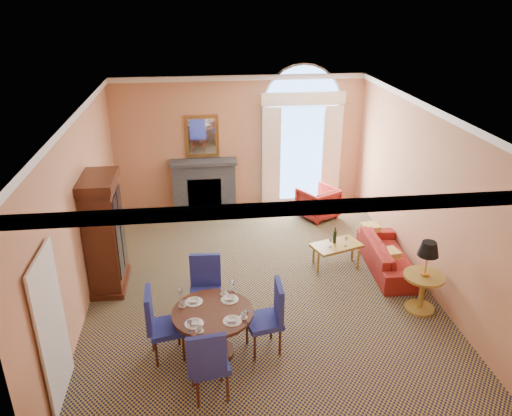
{
  "coord_description": "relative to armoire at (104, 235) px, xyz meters",
  "views": [
    {
      "loc": [
        -1.01,
        -7.83,
        4.99
      ],
      "look_at": [
        0.0,
        0.5,
        1.3
      ],
      "focal_mm": 35.0,
      "sensor_mm": 36.0,
      "label": 1
    }
  ],
  "objects": [
    {
      "name": "dining_chair_east",
      "position": [
        2.66,
        -2.11,
        -0.38
      ],
      "size": [
        0.58,
        0.58,
        1.12
      ],
      "rotation": [
        0.0,
        0.0,
        1.76
      ],
      "color": "navy",
      "rests_on": "ground"
    },
    {
      "name": "dining_chair_west",
      "position": [
        1.03,
        -2.09,
        -0.38
      ],
      "size": [
        0.59,
        0.59,
        1.12
      ],
      "rotation": [
        0.0,
        0.0,
        -1.37
      ],
      "color": "navy",
      "rests_on": "ground"
    },
    {
      "name": "room_envelope",
      "position": [
        2.69,
        0.39,
        1.49
      ],
      "size": [
        6.04,
        7.52,
        3.45
      ],
      "color": "tan",
      "rests_on": "ground"
    },
    {
      "name": "coffee_table",
      "position": [
        4.28,
        0.17,
        -0.58
      ],
      "size": [
        1.05,
        0.79,
        0.8
      ],
      "rotation": [
        0.0,
        0.0,
        0.32
      ],
      "color": "olive",
      "rests_on": "ground"
    },
    {
      "name": "dining_chair_north",
      "position": [
        1.74,
        -1.21,
        -0.38
      ],
      "size": [
        0.57,
        0.57,
        1.12
      ],
      "rotation": [
        0.0,
        0.0,
        3.29
      ],
      "color": "navy",
      "rests_on": "ground"
    },
    {
      "name": "dining_table",
      "position": [
        1.81,
        -2.12,
        -0.46
      ],
      "size": [
        1.19,
        1.19,
        0.95
      ],
      "color": "#37180C",
      "rests_on": "ground"
    },
    {
      "name": "armchair",
      "position": [
        4.47,
        2.47,
        -0.65
      ],
      "size": [
        1.08,
        1.09,
        0.74
      ],
      "primitive_type": "imported",
      "rotation": [
        0.0,
        0.0,
        3.65
      ],
      "color": "maroon",
      "rests_on": "ground"
    },
    {
      "name": "dining_chair_south",
      "position": [
        1.71,
        -3.04,
        -0.38
      ],
      "size": [
        0.57,
        0.58,
        1.12
      ],
      "rotation": [
        0.0,
        0.0,
        0.16
      ],
      "color": "navy",
      "rests_on": "ground"
    },
    {
      "name": "side_table",
      "position": [
        5.32,
        -1.42,
        -0.24
      ],
      "size": [
        0.67,
        0.67,
        1.26
      ],
      "color": "olive",
      "rests_on": "ground"
    },
    {
      "name": "armoire",
      "position": [
        0.0,
        0.0,
        0.0
      ],
      "size": [
        0.61,
        1.08,
        2.11
      ],
      "color": "#37180C",
      "rests_on": "ground"
    },
    {
      "name": "ground",
      "position": [
        2.72,
        -0.28,
        -1.02
      ],
      "size": [
        7.5,
        7.5,
        0.0
      ],
      "primitive_type": "plane",
      "color": "#13133D",
      "rests_on": "ground"
    },
    {
      "name": "sofa",
      "position": [
        5.27,
        -0.05,
        -0.73
      ],
      "size": [
        0.85,
        1.98,
        0.57
      ],
      "primitive_type": "imported",
      "rotation": [
        0.0,
        0.0,
        1.52
      ],
      "color": "maroon",
      "rests_on": "ground"
    }
  ]
}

